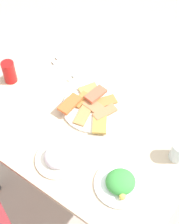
% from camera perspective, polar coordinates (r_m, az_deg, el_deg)
% --- Properties ---
extents(ground_plane, '(6.00, 6.00, 0.00)m').
position_cam_1_polar(ground_plane, '(2.28, -0.32, -12.87)').
color(ground_plane, '#BBABA2').
extents(dining_table, '(1.09, 0.79, 0.75)m').
position_cam_1_polar(dining_table, '(1.70, -0.41, -3.37)').
color(dining_table, beige).
rests_on(dining_table, ground_plane).
extents(pide_platter, '(0.31, 0.31, 0.05)m').
position_cam_1_polar(pide_platter, '(1.66, 0.47, 0.94)').
color(pide_platter, white).
rests_on(pide_platter, dining_table).
extents(salad_plate_greens, '(0.22, 0.22, 0.07)m').
position_cam_1_polar(salad_plate_greens, '(1.44, 5.21, -11.71)').
color(salad_plate_greens, white).
rests_on(salad_plate_greens, dining_table).
extents(salad_plate_rice, '(0.20, 0.20, 0.06)m').
position_cam_1_polar(salad_plate_rice, '(1.50, -5.40, -7.65)').
color(salad_plate_rice, white).
rests_on(salad_plate_rice, dining_table).
extents(soda_can, '(0.08, 0.08, 0.12)m').
position_cam_1_polar(soda_can, '(1.80, -13.31, 6.54)').
color(soda_can, red).
rests_on(soda_can, dining_table).
extents(drinking_glass, '(0.07, 0.07, 0.10)m').
position_cam_1_polar(drinking_glass, '(1.52, 14.73, -6.35)').
color(drinking_glass, silver).
rests_on(drinking_glass, dining_table).
extents(paper_napkin, '(0.15, 0.15, 0.00)m').
position_cam_1_polar(paper_napkin, '(1.86, -4.41, 7.15)').
color(paper_napkin, white).
rests_on(paper_napkin, dining_table).
extents(fork, '(0.18, 0.08, 0.00)m').
position_cam_1_polar(fork, '(1.86, -4.07, 7.56)').
color(fork, silver).
rests_on(fork, paper_napkin).
extents(spoon, '(0.17, 0.07, 0.00)m').
position_cam_1_polar(spoon, '(1.84, -4.77, 6.92)').
color(spoon, silver).
rests_on(spoon, paper_napkin).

